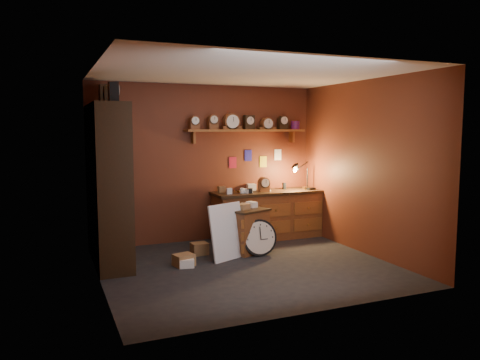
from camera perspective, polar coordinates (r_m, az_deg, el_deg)
The scene contains 11 objects.
floor at distance 6.75m, azimuth 0.86°, elevation -10.51°, with size 4.00×4.00×0.00m, color black.
room_shell at distance 6.59m, azimuth 0.86°, elevation 4.28°, with size 4.02×3.62×2.71m.
shelving_unit at distance 6.99m, azimuth -16.05°, elevation 0.30°, with size 0.47×1.60×2.58m.
workbench at distance 8.38m, azimuth 3.44°, elevation -3.90°, with size 2.01×0.66×1.36m.
low_cabinet at distance 7.44m, azimuth 0.84°, elevation -5.92°, with size 0.75×0.70×0.78m.
big_round_clock at distance 7.26m, azimuth 2.37°, elevation -7.05°, with size 0.57×0.18×0.57m.
white_panel at distance 7.15m, azimuth -1.53°, elevation -9.56°, with size 0.65×0.03×0.86m, color silver.
mini_fridge at distance 8.05m, azimuth -1.15°, elevation -5.94°, with size 0.52×0.54×0.50m.
floor_box_a at distance 6.82m, azimuth -6.86°, elevation -9.66°, with size 0.27×0.23×0.17m, color #996E42.
floor_box_b at distance 6.79m, azimuth -6.57°, elevation -9.92°, with size 0.20×0.24×0.12m, color white.
floor_box_c at distance 7.38m, azimuth -4.97°, elevation -8.34°, with size 0.25×0.21×0.19m, color #996E42.
Camera 1 is at (-2.58, -5.93, 1.95)m, focal length 35.00 mm.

